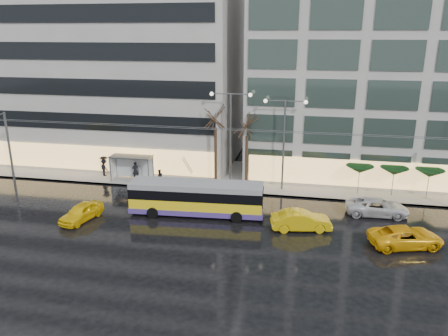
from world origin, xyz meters
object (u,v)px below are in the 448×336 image
(bus_shelter, at_px, (129,162))
(street_lamp_near, at_px, (231,127))
(trolleybus, at_px, (196,199))
(taxi_a, at_px, (81,212))

(bus_shelter, xyz_separation_m, street_lamp_near, (10.38, 0.11, 4.03))
(trolleybus, height_order, bus_shelter, trolleybus)
(trolleybus, distance_m, bus_shelter, 11.32)
(trolleybus, relative_size, street_lamp_near, 1.22)
(trolleybus, distance_m, street_lamp_near, 8.66)
(bus_shelter, bearing_deg, trolleybus, -38.57)
(trolleybus, xyz_separation_m, taxi_a, (-8.81, -2.85, -0.68))
(taxi_a, bearing_deg, street_lamp_near, 57.72)
(trolleybus, height_order, street_lamp_near, street_lamp_near)
(taxi_a, bearing_deg, trolleybus, 31.61)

